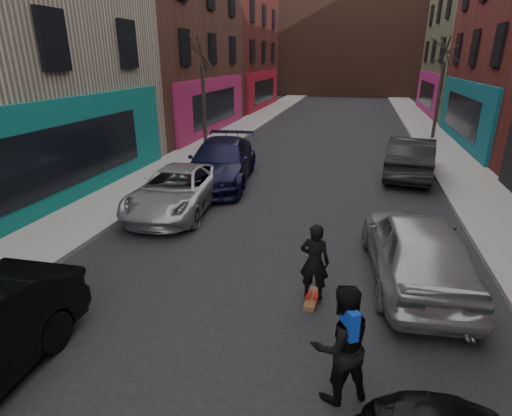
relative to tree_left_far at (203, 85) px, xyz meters
The scene contains 12 objects.
sidewalk_left 12.45m from the tree_left_far, 90.24° to the left, with size 2.50×84.00×0.13m, color gray.
sidewalk_right 17.61m from the tree_left_far, 43.95° to the left, with size 2.50×84.00×0.13m, color gray.
building_far 38.67m from the tree_left_far, 80.73° to the left, with size 40.00×10.00×14.00m, color #47281E.
tree_left_far is the anchor object (origin of this frame).
tree_right_far 13.78m from the tree_left_far, 25.82° to the left, with size 2.00×2.00×6.80m, color black, non-canonical shape.
parked_left_far 9.58m from the tree_left_far, 74.66° to the right, with size 2.28×4.95×1.38m, color #9B9DA3.
parked_left_end 6.75m from the tree_left_far, 63.29° to the right, with size 2.33×5.73×1.66m, color black.
parked_right_far 15.22m from the tree_left_far, 51.21° to the right, with size 1.91×4.74×1.61m, color #95999D.
parked_right_end 10.87m from the tree_left_far, 15.58° to the right, with size 1.75×5.01×1.65m, color black.
skateboard 15.36m from the tree_left_far, 60.70° to the right, with size 0.22×0.80×0.10m, color brown.
skateboarder 15.20m from the tree_left_far, 60.70° to the right, with size 0.59×0.39×1.62m, color black.
pedestrian 17.55m from the tree_left_far, 62.70° to the right, with size 1.13×1.05×1.85m.
Camera 1 is at (1.74, -2.16, 4.69)m, focal length 28.00 mm.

